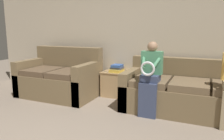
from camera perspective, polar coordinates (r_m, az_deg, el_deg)
The scene contains 6 objects.
wall_back at distance 4.56m, azimuth 4.12°, elevation 9.36°, with size 6.82×0.06×2.55m.
couch_main at distance 3.88m, azimuth 19.64°, elevation -5.77°, with size 2.18×0.97×0.87m.
couch_side at distance 4.68m, azimuth -13.43°, elevation -2.31°, with size 1.57×0.96×1.00m.
child_left_seated at distance 3.50m, azimuth 9.93°, elevation -1.56°, with size 0.34×0.37×1.18m.
side_shelf at distance 4.50m, azimuth 1.40°, elevation -3.61°, with size 0.62×0.40×0.52m.
book_stack at distance 4.44m, azimuth 1.29°, elevation 0.40°, with size 0.23×0.30×0.15m.
Camera 1 is at (1.52, -1.29, 1.36)m, focal length 35.00 mm.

